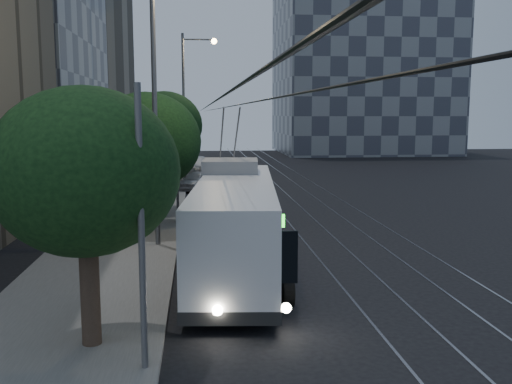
{
  "coord_description": "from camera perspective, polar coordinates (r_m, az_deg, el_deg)",
  "views": [
    {
      "loc": [
        -4.14,
        -21.44,
        5.42
      ],
      "look_at": [
        -1.68,
        2.71,
        2.02
      ],
      "focal_mm": 40.0,
      "sensor_mm": 36.0,
      "label": 1
    }
  ],
  "objects": [
    {
      "name": "tree_0",
      "position": [
        13.12,
        -16.72,
        1.88
      ],
      "size": [
        4.2,
        4.2,
        6.01
      ],
      "color": "#2D2319",
      "rests_on": "ground"
    },
    {
      "name": "car_white_c",
      "position": [
        50.38,
        -5.9,
        2.6
      ],
      "size": [
        2.49,
        4.75,
        1.49
      ],
      "primitive_type": "imported",
      "rotation": [
        0.0,
        0.0,
        0.21
      ],
      "color": "#B4B5B9",
      "rests_on": "ground"
    },
    {
      "name": "streetlamp_far",
      "position": [
        45.03,
        -6.7,
        9.66
      ],
      "size": [
        2.72,
        0.44,
        11.41
      ],
      "color": "slate",
      "rests_on": "ground"
    },
    {
      "name": "tree_2",
      "position": [
        31.46,
        -11.07,
        5.35
      ],
      "size": [
        4.03,
        4.03,
        5.9
      ],
      "color": "#2D2319",
      "rests_on": "ground"
    },
    {
      "name": "car_white_d",
      "position": [
        55.4,
        -5.96,
        2.98
      ],
      "size": [
        2.42,
        4.09,
        1.3
      ],
      "primitive_type": "imported",
      "rotation": [
        0.0,
        0.0,
        -0.25
      ],
      "color": "silver",
      "rests_on": "ground"
    },
    {
      "name": "car_white_a",
      "position": [
        40.25,
        -6.0,
        1.14
      ],
      "size": [
        3.06,
        4.24,
        1.34
      ],
      "primitive_type": "imported",
      "rotation": [
        0.0,
        0.0,
        -0.42
      ],
      "color": "#BDBCC1",
      "rests_on": "ground"
    },
    {
      "name": "streetlamp_near",
      "position": [
        22.84,
        -9.06,
        11.2
      ],
      "size": [
        2.7,
        0.44,
        11.33
      ],
      "color": "slate",
      "rests_on": "ground"
    },
    {
      "name": "building_distant_right",
      "position": [
        79.86,
        10.57,
        12.56
      ],
      "size": [
        22.0,
        18.0,
        24.0
      ],
      "primitive_type": "cube",
      "color": "#3C404D",
      "rests_on": "ground"
    },
    {
      "name": "car_white_b",
      "position": [
        43.15,
        -4.22,
        1.6
      ],
      "size": [
        3.51,
        4.84,
        1.3
      ],
      "primitive_type": "imported",
      "rotation": [
        0.0,
        0.0,
        0.42
      ],
      "color": "#BABABF",
      "rests_on": "ground"
    },
    {
      "name": "tree_5",
      "position": [
        59.63,
        -8.13,
        6.6
      ],
      "size": [
        4.37,
        4.37,
        6.07
      ],
      "color": "#2D2319",
      "rests_on": "ground"
    },
    {
      "name": "pickup_silver",
      "position": [
        29.81,
        -3.43,
        -0.72
      ],
      "size": [
        4.46,
        7.19,
        1.86
      ],
      "primitive_type": "imported",
      "rotation": [
        0.0,
        0.0,
        -0.22
      ],
      "color": "#94969B",
      "rests_on": "ground"
    },
    {
      "name": "tree_4",
      "position": [
        47.25,
        -8.73,
        6.78
      ],
      "size": [
        5.08,
        5.08,
        6.82
      ],
      "color": "#2D2319",
      "rests_on": "ground"
    },
    {
      "name": "tram_rails",
      "position": [
        42.32,
        3.27,
        0.6
      ],
      "size": [
        4.52,
        90.0,
        0.02
      ],
      "color": "gray",
      "rests_on": "ground"
    },
    {
      "name": "trolleybus",
      "position": [
        19.55,
        -2.08,
        -3.1
      ],
      "size": [
        3.6,
        12.18,
        5.63
      ],
      "rotation": [
        0.0,
        0.0,
        -0.09
      ],
      "color": "silver",
      "rests_on": "ground"
    },
    {
      "name": "ground",
      "position": [
        22.5,
        4.99,
        -6.0
      ],
      "size": [
        120.0,
        120.0,
        0.0
      ],
      "primitive_type": "plane",
      "color": "black",
      "rests_on": "ground"
    },
    {
      "name": "sidewalk",
      "position": [
        41.92,
        -10.36,
        0.51
      ],
      "size": [
        5.0,
        90.0,
        0.15
      ],
      "primitive_type": "cube",
      "color": "slate",
      "rests_on": "ground"
    },
    {
      "name": "overhead_wires",
      "position": [
        41.5,
        -6.99,
        5.21
      ],
      "size": [
        2.23,
        90.0,
        6.0
      ],
      "color": "black",
      "rests_on": "ground"
    },
    {
      "name": "tree_3",
      "position": [
        41.55,
        -9.13,
        6.59
      ],
      "size": [
        5.4,
        5.4,
        6.93
      ],
      "color": "#2D2319",
      "rests_on": "ground"
    },
    {
      "name": "tree_1",
      "position": [
        26.7,
        -10.92,
        4.97
      ],
      "size": [
        5.03,
        5.03,
        6.36
      ],
      "color": "#2D2319",
      "rests_on": "ground"
    }
  ]
}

